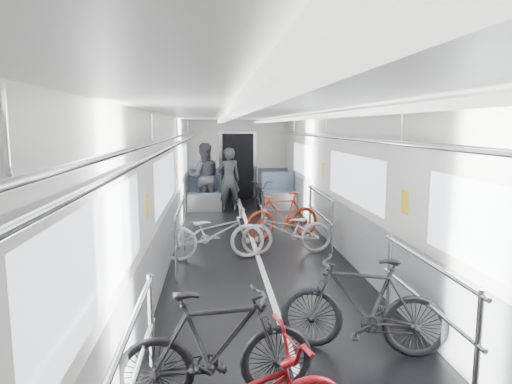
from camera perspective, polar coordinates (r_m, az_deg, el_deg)
car_shell at (r=8.91m, az=-0.52°, el=1.16°), size 3.02×14.01×2.41m
bike_left_mid at (r=3.85m, az=-4.84°, el=-18.77°), size 1.64×0.65×0.96m
bike_left_far at (r=7.70m, az=-5.30°, el=-5.12°), size 1.78×0.79×0.91m
bike_right_near at (r=4.72m, az=13.17°, el=-13.61°), size 1.68×0.93×0.97m
bike_right_mid at (r=8.01m, az=3.91°, el=-4.79°), size 1.64×0.67×0.84m
bike_right_far at (r=9.11m, az=3.39°, el=-2.93°), size 1.60×0.85×0.93m
bike_aisle at (r=12.03m, az=0.51°, el=-0.39°), size 0.56×1.60×0.84m
person_standing at (r=11.92m, az=-3.45°, el=1.55°), size 0.68×0.51×1.68m
person_seated at (r=12.16m, az=-6.52°, el=1.90°), size 0.91×0.73×1.79m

